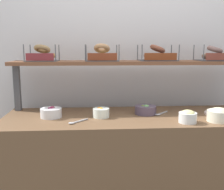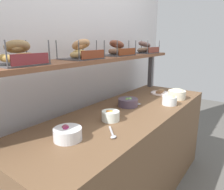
% 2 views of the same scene
% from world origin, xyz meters
% --- Properties ---
extents(back_wall, '(3.29, 0.06, 2.40)m').
position_xyz_m(back_wall, '(0.00, 0.55, 1.20)').
color(back_wall, silver).
rests_on(back_wall, ground_plane).
extents(deli_counter, '(2.09, 0.70, 0.85)m').
position_xyz_m(deli_counter, '(0.00, 0.00, 0.42)').
color(deli_counter, brown).
rests_on(deli_counter, ground_plane).
extents(shelf_riser_right, '(0.05, 0.05, 0.40)m').
position_xyz_m(shelf_riser_right, '(0.98, 0.27, 1.05)').
color(shelf_riser_right, '#4C4C51').
rests_on(shelf_riser_right, deli_counter).
extents(upper_shelf, '(2.05, 0.32, 0.03)m').
position_xyz_m(upper_shelf, '(0.00, 0.27, 1.26)').
color(upper_shelf, brown).
rests_on(upper_shelf, shelf_riser_left).
extents(bowl_egg_salad, '(0.13, 0.13, 0.10)m').
position_xyz_m(bowl_egg_salad, '(0.37, -0.22, 0.90)').
color(bowl_egg_salad, white).
rests_on(bowl_egg_salad, deli_counter).
extents(bowl_fruit_salad, '(0.13, 0.13, 0.08)m').
position_xyz_m(bowl_fruit_salad, '(-0.26, -0.02, 0.89)').
color(bowl_fruit_salad, white).
rests_on(bowl_fruit_salad, deli_counter).
extents(bowl_potato_salad, '(0.17, 0.17, 0.11)m').
position_xyz_m(bowl_potato_salad, '(0.61, -0.21, 0.90)').
color(bowl_potato_salad, '#EDE7CB').
rests_on(bowl_potato_salad, deli_counter).
extents(bowl_beet_salad, '(0.17, 0.17, 0.09)m').
position_xyz_m(bowl_beet_salad, '(-0.66, 0.00, 0.89)').
color(bowl_beet_salad, silver).
rests_on(bowl_beet_salad, deli_counter).
extents(bowl_veggie_mix, '(0.18, 0.18, 0.08)m').
position_xyz_m(bowl_veggie_mix, '(0.11, 0.06, 0.89)').
color(bowl_veggie_mix, '#514357').
rests_on(bowl_veggie_mix, deli_counter).
extents(serving_plate_white, '(0.21, 0.21, 0.04)m').
position_xyz_m(serving_plate_white, '(0.70, 0.01, 0.86)').
color(serving_plate_white, white).
rests_on(serving_plate_white, deli_counter).
extents(serving_spoon_near_plate, '(0.14, 0.14, 0.01)m').
position_xyz_m(serving_spoon_near_plate, '(0.23, 0.03, 0.86)').
color(serving_spoon_near_plate, '#B7B7BC').
rests_on(serving_spoon_near_plate, deli_counter).
extents(serving_spoon_by_edge, '(0.14, 0.13, 0.01)m').
position_xyz_m(serving_spoon_by_edge, '(-0.45, -0.18, 0.86)').
color(serving_spoon_by_edge, '#B7B7BC').
rests_on(serving_spoon_by_edge, deli_counter).
extents(bagel_basket_everything, '(0.26, 0.24, 0.15)m').
position_xyz_m(bagel_basket_everything, '(-0.76, 0.27, 1.33)').
color(bagel_basket_everything, '#4C4C51').
rests_on(bagel_basket_everything, upper_shelf).
extents(bagel_basket_sesame, '(0.29, 0.25, 0.16)m').
position_xyz_m(bagel_basket_sesame, '(-0.25, 0.27, 1.33)').
color(bagel_basket_sesame, '#4C4C51').
rests_on(bagel_basket_sesame, upper_shelf).
extents(bagel_basket_cinnamon_raisin, '(0.33, 0.25, 0.15)m').
position_xyz_m(bagel_basket_cinnamon_raisin, '(0.25, 0.28, 1.33)').
color(bagel_basket_cinnamon_raisin, '#4C4C51').
rests_on(bagel_basket_cinnamon_raisin, upper_shelf).
extents(bagel_basket_poppy, '(0.31, 0.26, 0.14)m').
position_xyz_m(bagel_basket_poppy, '(0.76, 0.25, 1.33)').
color(bagel_basket_poppy, '#4C4C51').
rests_on(bagel_basket_poppy, upper_shelf).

